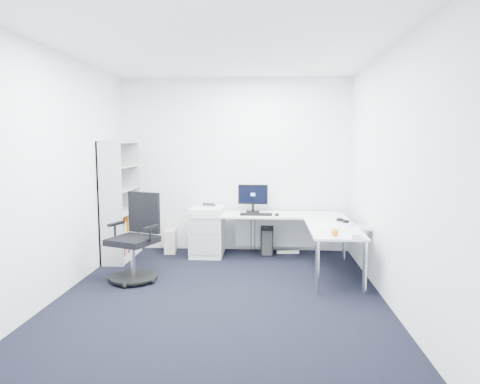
# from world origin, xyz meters

# --- Properties ---
(ground) EXTENTS (4.20, 4.20, 0.00)m
(ground) POSITION_xyz_m (0.00, 0.00, 0.00)
(ground) COLOR black
(ceiling) EXTENTS (4.20, 4.20, 0.00)m
(ceiling) POSITION_xyz_m (0.00, 0.00, 2.70)
(ceiling) COLOR white
(wall_back) EXTENTS (3.60, 0.02, 2.70)m
(wall_back) POSITION_xyz_m (0.00, 2.10, 1.35)
(wall_back) COLOR white
(wall_back) RESTS_ON ground
(wall_front) EXTENTS (3.60, 0.02, 2.70)m
(wall_front) POSITION_xyz_m (0.00, -2.10, 1.35)
(wall_front) COLOR white
(wall_front) RESTS_ON ground
(wall_left) EXTENTS (0.02, 4.20, 2.70)m
(wall_left) POSITION_xyz_m (-1.80, 0.00, 1.35)
(wall_left) COLOR white
(wall_left) RESTS_ON ground
(wall_right) EXTENTS (0.02, 4.20, 2.70)m
(wall_right) POSITION_xyz_m (1.80, 0.00, 1.35)
(wall_right) COLOR white
(wall_right) RESTS_ON ground
(l_desk) EXTENTS (2.21, 1.24, 0.65)m
(l_desk) POSITION_xyz_m (0.55, 1.40, 0.32)
(l_desk) COLOR silver
(l_desk) RESTS_ON ground
(drawer_pedestal) EXTENTS (0.48, 0.60, 0.74)m
(drawer_pedestal) POSITION_xyz_m (-0.39, 1.72, 0.37)
(drawer_pedestal) COLOR silver
(drawer_pedestal) RESTS_ON ground
(bookshelf) EXTENTS (0.34, 0.86, 1.73)m
(bookshelf) POSITION_xyz_m (-1.62, 1.45, 0.86)
(bookshelf) COLOR #AEB0B0
(bookshelf) RESTS_ON ground
(task_chair) EXTENTS (0.79, 0.79, 1.09)m
(task_chair) POSITION_xyz_m (-1.14, 0.44, 0.54)
(task_chair) COLOR black
(task_chair) RESTS_ON ground
(black_pc_tower) EXTENTS (0.20, 0.43, 0.42)m
(black_pc_tower) POSITION_xyz_m (0.52, 1.88, 0.21)
(black_pc_tower) COLOR black
(black_pc_tower) RESTS_ON ground
(beige_pc_tower) EXTENTS (0.21, 0.39, 0.35)m
(beige_pc_tower) POSITION_xyz_m (-0.99, 1.88, 0.18)
(beige_pc_tower) COLOR beige
(beige_pc_tower) RESTS_ON ground
(power_strip) EXTENTS (0.35, 0.09, 0.04)m
(power_strip) POSITION_xyz_m (0.84, 1.89, 0.02)
(power_strip) COLOR white
(power_strip) RESTS_ON ground
(monitor) EXTENTS (0.46, 0.16, 0.44)m
(monitor) POSITION_xyz_m (0.30, 1.86, 0.86)
(monitor) COLOR black
(monitor) RESTS_ON l_desk
(black_keyboard) EXTENTS (0.47, 0.17, 0.02)m
(black_keyboard) POSITION_xyz_m (0.36, 1.60, 0.66)
(black_keyboard) COLOR black
(black_keyboard) RESTS_ON l_desk
(mouse) EXTENTS (0.07, 0.10, 0.03)m
(mouse) POSITION_xyz_m (0.66, 1.57, 0.66)
(mouse) COLOR black
(mouse) RESTS_ON l_desk
(desk_phone) EXTENTS (0.23, 0.23, 0.13)m
(desk_phone) POSITION_xyz_m (-0.37, 1.89, 0.71)
(desk_phone) COLOR #2A292C
(desk_phone) RESTS_ON l_desk
(laptop) EXTENTS (0.37, 0.36, 0.25)m
(laptop) POSITION_xyz_m (1.67, 0.72, 0.77)
(laptop) COLOR silver
(laptop) RESTS_ON l_desk
(white_keyboard) EXTENTS (0.18, 0.44, 0.01)m
(white_keyboard) POSITION_xyz_m (1.25, 0.81, 0.65)
(white_keyboard) COLOR white
(white_keyboard) RESTS_ON l_desk
(headphones) EXTENTS (0.21, 0.24, 0.06)m
(headphones) POSITION_xyz_m (1.54, 1.15, 0.67)
(headphones) COLOR black
(headphones) RESTS_ON l_desk
(orange_fruit) EXTENTS (0.08, 0.08, 0.08)m
(orange_fruit) POSITION_xyz_m (1.29, 0.24, 0.69)
(orange_fruit) COLOR orange
(orange_fruit) RESTS_ON l_desk
(tissue_box) EXTENTS (0.15, 0.23, 0.07)m
(tissue_box) POSITION_xyz_m (1.50, 0.07, 0.68)
(tissue_box) COLOR white
(tissue_box) RESTS_ON l_desk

